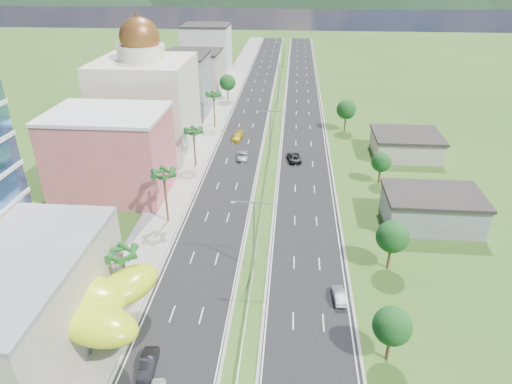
# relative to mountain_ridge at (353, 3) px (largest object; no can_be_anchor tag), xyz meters

# --- Properties ---
(ground) EXTENTS (500.00, 500.00, 0.00)m
(ground) POSITION_rel_mountain_ridge_xyz_m (-60.00, -450.00, 0.00)
(ground) COLOR #2D5119
(ground) RESTS_ON ground
(road_left) EXTENTS (11.00, 260.00, 0.04)m
(road_left) POSITION_rel_mountain_ridge_xyz_m (-67.50, -360.00, 0.02)
(road_left) COLOR black
(road_left) RESTS_ON ground
(road_right) EXTENTS (11.00, 260.00, 0.04)m
(road_right) POSITION_rel_mountain_ridge_xyz_m (-52.50, -360.00, 0.02)
(road_right) COLOR black
(road_right) RESTS_ON ground
(sidewalk_left) EXTENTS (7.00, 260.00, 0.12)m
(sidewalk_left) POSITION_rel_mountain_ridge_xyz_m (-77.00, -360.00, 0.06)
(sidewalk_left) COLOR gray
(sidewalk_left) RESTS_ON ground
(median_guardrail) EXTENTS (0.10, 216.06, 0.76)m
(median_guardrail) POSITION_rel_mountain_ridge_xyz_m (-60.00, -378.01, 0.62)
(median_guardrail) COLOR gray
(median_guardrail) RESTS_ON ground
(streetlight_median_b) EXTENTS (6.04, 0.25, 11.00)m
(streetlight_median_b) POSITION_rel_mountain_ridge_xyz_m (-60.00, -440.00, 6.75)
(streetlight_median_b) COLOR gray
(streetlight_median_b) RESTS_ON ground
(streetlight_median_c) EXTENTS (6.04, 0.25, 11.00)m
(streetlight_median_c) POSITION_rel_mountain_ridge_xyz_m (-60.00, -400.00, 6.75)
(streetlight_median_c) COLOR gray
(streetlight_median_c) RESTS_ON ground
(streetlight_median_d) EXTENTS (6.04, 0.25, 11.00)m
(streetlight_median_d) POSITION_rel_mountain_ridge_xyz_m (-60.00, -355.00, 6.75)
(streetlight_median_d) COLOR gray
(streetlight_median_d) RESTS_ON ground
(streetlight_median_e) EXTENTS (6.04, 0.25, 11.00)m
(streetlight_median_e) POSITION_rel_mountain_ridge_xyz_m (-60.00, -310.00, 6.75)
(streetlight_median_e) COLOR gray
(streetlight_median_e) RESTS_ON ground
(lime_canopy) EXTENTS (18.00, 15.00, 7.40)m
(lime_canopy) POSITION_rel_mountain_ridge_xyz_m (-80.00, -454.00, 4.99)
(lime_canopy) COLOR #B8D614
(lime_canopy) RESTS_ON ground
(pink_shophouse) EXTENTS (20.00, 15.00, 15.00)m
(pink_shophouse) POSITION_rel_mountain_ridge_xyz_m (-88.00, -418.00, 7.50)
(pink_shophouse) COLOR #C35062
(pink_shophouse) RESTS_ON ground
(domed_building) EXTENTS (20.00, 20.00, 28.70)m
(domed_building) POSITION_rel_mountain_ridge_xyz_m (-88.00, -395.00, 11.35)
(domed_building) COLOR beige
(domed_building) RESTS_ON ground
(midrise_grey) EXTENTS (16.00, 15.00, 16.00)m
(midrise_grey) POSITION_rel_mountain_ridge_xyz_m (-87.00, -370.00, 8.00)
(midrise_grey) COLOR gray
(midrise_grey) RESTS_ON ground
(midrise_beige) EXTENTS (16.00, 15.00, 13.00)m
(midrise_beige) POSITION_rel_mountain_ridge_xyz_m (-87.00, -348.00, 6.50)
(midrise_beige) COLOR #AB9D8D
(midrise_beige) RESTS_ON ground
(midrise_white) EXTENTS (16.00, 15.00, 18.00)m
(midrise_white) POSITION_rel_mountain_ridge_xyz_m (-87.00, -325.00, 9.00)
(midrise_white) COLOR silver
(midrise_white) RESTS_ON ground
(shed_near) EXTENTS (15.00, 10.00, 5.00)m
(shed_near) POSITION_rel_mountain_ridge_xyz_m (-32.00, -425.00, 2.50)
(shed_near) COLOR gray
(shed_near) RESTS_ON ground
(shed_far) EXTENTS (14.00, 12.00, 4.40)m
(shed_far) POSITION_rel_mountain_ridge_xyz_m (-30.00, -395.00, 2.20)
(shed_far) COLOR #AB9D8D
(shed_far) RESTS_ON ground
(palm_tree_b) EXTENTS (3.60, 3.60, 8.10)m
(palm_tree_b) POSITION_rel_mountain_ridge_xyz_m (-75.50, -448.00, 7.06)
(palm_tree_b) COLOR #47301C
(palm_tree_b) RESTS_ON ground
(palm_tree_c) EXTENTS (3.60, 3.60, 9.60)m
(palm_tree_c) POSITION_rel_mountain_ridge_xyz_m (-75.50, -428.00, 8.50)
(palm_tree_c) COLOR #47301C
(palm_tree_c) RESTS_ON ground
(palm_tree_d) EXTENTS (3.60, 3.60, 8.60)m
(palm_tree_d) POSITION_rel_mountain_ridge_xyz_m (-75.50, -405.00, 7.54)
(palm_tree_d) COLOR #47301C
(palm_tree_d) RESTS_ON ground
(palm_tree_e) EXTENTS (3.60, 3.60, 9.40)m
(palm_tree_e) POSITION_rel_mountain_ridge_xyz_m (-75.50, -380.00, 8.31)
(palm_tree_e) COLOR #47301C
(palm_tree_e) RESTS_ON ground
(leafy_tree_lfar) EXTENTS (4.90, 4.90, 8.05)m
(leafy_tree_lfar) POSITION_rel_mountain_ridge_xyz_m (-75.50, -355.00, 5.58)
(leafy_tree_lfar) COLOR #47301C
(leafy_tree_lfar) RESTS_ON ground
(leafy_tree_ra) EXTENTS (4.20, 4.20, 6.90)m
(leafy_tree_ra) POSITION_rel_mountain_ridge_xyz_m (-44.00, -455.00, 4.78)
(leafy_tree_ra) COLOR #47301C
(leafy_tree_ra) RESTS_ON ground
(leafy_tree_rb) EXTENTS (4.55, 4.55, 7.47)m
(leafy_tree_rb) POSITION_rel_mountain_ridge_xyz_m (-41.00, -438.00, 5.18)
(leafy_tree_rb) COLOR #47301C
(leafy_tree_rb) RESTS_ON ground
(leafy_tree_rc) EXTENTS (3.85, 3.85, 6.33)m
(leafy_tree_rc) POSITION_rel_mountain_ridge_xyz_m (-38.00, -410.00, 4.37)
(leafy_tree_rc) COLOR #47301C
(leafy_tree_rc) RESTS_ON ground
(leafy_tree_rd) EXTENTS (4.90, 4.90, 8.05)m
(leafy_tree_rd) POSITION_rel_mountain_ridge_xyz_m (-42.00, -380.00, 5.58)
(leafy_tree_rd) COLOR #47301C
(leafy_tree_rd) RESTS_ON ground
(mountain_ridge) EXTENTS (860.00, 140.00, 90.00)m
(mountain_ridge) POSITION_rel_mountain_ridge_xyz_m (0.00, 0.00, 0.00)
(mountain_ridge) COLOR black
(mountain_ridge) RESTS_ON ground
(car_dark_left) EXTENTS (1.98, 4.74, 1.52)m
(car_dark_left) POSITION_rel_mountain_ridge_xyz_m (-69.71, -458.65, 0.80)
(car_dark_left) COLOR black
(car_dark_left) RESTS_ON road_left
(car_silver_mid_left) EXTENTS (2.84, 5.33, 1.43)m
(car_silver_mid_left) POSITION_rel_mountain_ridge_xyz_m (-65.97, -400.57, 0.75)
(car_silver_mid_left) COLOR #A2A5A9
(car_silver_mid_left) RESTS_ON road_left
(car_yellow_far_left) EXTENTS (2.72, 5.47, 1.53)m
(car_yellow_far_left) POSITION_rel_mountain_ridge_xyz_m (-68.51, -388.55, 0.80)
(car_yellow_far_left) COLOR gold
(car_yellow_far_left) RESTS_ON road_left
(car_silver_right) EXTENTS (1.81, 4.27, 1.37)m
(car_silver_right) POSITION_rel_mountain_ridge_xyz_m (-48.51, -445.55, 0.73)
(car_silver_right) COLOR #989B9F
(car_silver_right) RESTS_ON road_right
(car_dark_far_right) EXTENTS (3.51, 6.01, 1.57)m
(car_dark_far_right) POSITION_rel_mountain_ridge_xyz_m (-54.70, -400.44, 0.83)
(car_dark_far_right) COLOR black
(car_dark_far_right) RESTS_ON road_right
(motorcycle) EXTENTS (0.90, 2.23, 1.38)m
(motorcycle) POSITION_rel_mountain_ridge_xyz_m (-69.31, -459.28, 0.73)
(motorcycle) COLOR black
(motorcycle) RESTS_ON road_left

